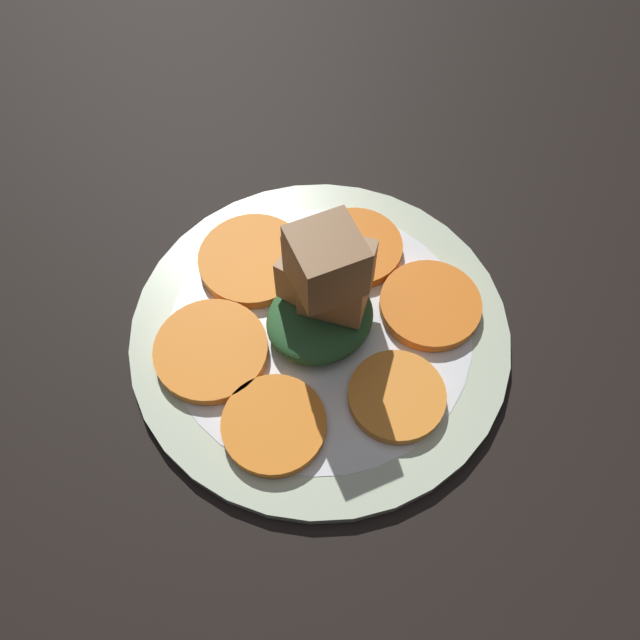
% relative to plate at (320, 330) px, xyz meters
% --- Properties ---
extents(table_slab, '(1.20, 1.20, 0.02)m').
position_rel_plate_xyz_m(table_slab, '(0.00, 0.00, -0.02)').
color(table_slab, black).
rests_on(table_slab, ground).
extents(plate, '(0.30, 0.30, 0.01)m').
position_rel_plate_xyz_m(plate, '(0.00, 0.00, 0.00)').
color(plate, beige).
rests_on(plate, table_slab).
extents(carrot_slice_0, '(0.08, 0.08, 0.01)m').
position_rel_plate_xyz_m(carrot_slice_0, '(0.08, 0.04, 0.01)').
color(carrot_slice_0, orange).
rests_on(carrot_slice_0, plate).
extents(carrot_slice_1, '(0.07, 0.07, 0.01)m').
position_rel_plate_xyz_m(carrot_slice_1, '(0.00, 0.08, 0.01)').
color(carrot_slice_1, orange).
rests_on(carrot_slice_1, plate).
extents(carrot_slice_2, '(0.08, 0.08, 0.01)m').
position_rel_plate_xyz_m(carrot_slice_2, '(-0.08, 0.05, 0.01)').
color(carrot_slice_2, orange).
rests_on(carrot_slice_2, plate).
extents(carrot_slice_3, '(0.08, 0.08, 0.01)m').
position_rel_plate_xyz_m(carrot_slice_3, '(-0.07, -0.03, 0.01)').
color(carrot_slice_3, orange).
rests_on(carrot_slice_3, plate).
extents(carrot_slice_4, '(0.09, 0.09, 0.01)m').
position_rel_plate_xyz_m(carrot_slice_4, '(0.00, -0.08, 0.01)').
color(carrot_slice_4, orange).
rests_on(carrot_slice_4, plate).
extents(carrot_slice_5, '(0.09, 0.09, 0.01)m').
position_rel_plate_xyz_m(carrot_slice_5, '(0.08, -0.04, 0.01)').
color(carrot_slice_5, orange).
rests_on(carrot_slice_5, plate).
extents(center_pile, '(0.09, 0.08, 0.12)m').
position_rel_plate_xyz_m(center_pile, '(-0.00, -0.00, 0.05)').
color(center_pile, '#2D6033').
rests_on(center_pile, plate).
extents(fork, '(0.19, 0.05, 0.00)m').
position_rel_plate_xyz_m(fork, '(-0.00, -0.05, 0.01)').
color(fork, silver).
rests_on(fork, plate).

